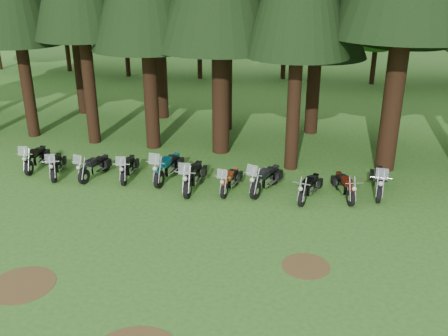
{
  "coord_description": "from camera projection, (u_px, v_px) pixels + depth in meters",
  "views": [
    {
      "loc": [
        4.69,
        -11.99,
        8.0
      ],
      "look_at": [
        1.15,
        5.0,
        1.0
      ],
      "focal_mm": 40.0,
      "sensor_mm": 36.0,
      "label": 1
    }
  ],
  "objects": [
    {
      "name": "ground",
      "position": [
        152.0,
        258.0,
        14.76
      ],
      "size": [
        120.0,
        120.0,
        0.0
      ],
      "primitive_type": "plane",
      "color": "#2C611E",
      "rests_on": "ground"
    },
    {
      "name": "decid_2",
      "position": [
        127.0,
        11.0,
        37.38
      ],
      "size": [
        6.72,
        6.53,
        8.4
      ],
      "color": "black",
      "rests_on": "ground"
    },
    {
      "name": "decid_3",
      "position": [
        202.0,
        18.0,
        36.79
      ],
      "size": [
        6.12,
        5.95,
        7.65
      ],
      "color": "black",
      "rests_on": "ground"
    },
    {
      "name": "decid_4",
      "position": [
        289.0,
        20.0,
        36.73
      ],
      "size": [
        5.93,
        5.76,
        7.41
      ],
      "color": "black",
      "rests_on": "ground"
    },
    {
      "name": "dirt_patch_0",
      "position": [
        22.0,
        285.0,
        13.51
      ],
      "size": [
        1.8,
        1.8,
        0.01
      ],
      "primitive_type": "cylinder",
      "color": "#4C3D1E",
      "rests_on": "ground"
    },
    {
      "name": "dirt_patch_1",
      "position": [
        306.0,
        266.0,
        14.36
      ],
      "size": [
        1.4,
        1.4,
        0.01
      ],
      "primitive_type": "cylinder",
      "color": "#4C3D1E",
      "rests_on": "ground"
    },
    {
      "name": "motorcycle_0",
      "position": [
        36.0,
        159.0,
        21.17
      ],
      "size": [
        0.57,
        2.17,
        1.36
      ],
      "rotation": [
        0.0,
        0.0,
        0.14
      ],
      "color": "black",
      "rests_on": "ground"
    },
    {
      "name": "motorcycle_1",
      "position": [
        56.0,
        166.0,
        20.45
      ],
      "size": [
        0.94,
        2.02,
        1.3
      ],
      "rotation": [
        0.0,
        0.0,
        0.35
      ],
      "color": "black",
      "rests_on": "ground"
    },
    {
      "name": "motorcycle_2",
      "position": [
        94.0,
        167.0,
        20.27
      ],
      "size": [
        0.65,
        2.1,
        1.32
      ],
      "rotation": [
        0.0,
        0.0,
        -0.19
      ],
      "color": "black",
      "rests_on": "ground"
    },
    {
      "name": "motorcycle_3",
      "position": [
        128.0,
        168.0,
        20.19
      ],
      "size": [
        0.56,
        2.09,
        1.31
      ],
      "rotation": [
        0.0,
        0.0,
        0.15
      ],
      "color": "black",
      "rests_on": "ground"
    },
    {
      "name": "motorcycle_4",
      "position": [
        168.0,
        168.0,
        20.01
      ],
      "size": [
        0.59,
        2.45,
        1.54
      ],
      "rotation": [
        0.0,
        0.0,
        -0.11
      ],
      "color": "black",
      "rests_on": "ground"
    },
    {
      "name": "motorcycle_5",
      "position": [
        193.0,
        177.0,
        19.15
      ],
      "size": [
        0.45,
        2.41,
        1.52
      ],
      "rotation": [
        0.0,
        0.0,
        0.01
      ],
      "color": "black",
      "rests_on": "ground"
    },
    {
      "name": "motorcycle_6",
      "position": [
        230.0,
        181.0,
        19.04
      ],
      "size": [
        0.5,
        2.0,
        1.26
      ],
      "rotation": [
        0.0,
        0.0,
        -0.12
      ],
      "color": "black",
      "rests_on": "ground"
    },
    {
      "name": "motorcycle_7",
      "position": [
        265.0,
        180.0,
        18.97
      ],
      "size": [
        1.06,
        2.26,
        1.45
      ],
      "rotation": [
        0.0,
        0.0,
        -0.35
      ],
      "color": "black",
      "rests_on": "ground"
    },
    {
      "name": "motorcycle_8",
      "position": [
        309.0,
        188.0,
        18.41
      ],
      "size": [
        0.68,
        2.01,
        0.84
      ],
      "rotation": [
        0.0,
        0.0,
        -0.27
      ],
      "color": "black",
      "rests_on": "ground"
    },
    {
      "name": "motorcycle_9",
      "position": [
        345.0,
        187.0,
        18.52
      ],
      "size": [
        0.73,
        1.99,
        0.83
      ],
      "rotation": [
        0.0,
        0.0,
        0.3
      ],
      "color": "black",
      "rests_on": "ground"
    },
    {
      "name": "motorcycle_10",
      "position": [
        379.0,
        182.0,
        18.78
      ],
      "size": [
        0.47,
        2.31,
        1.45
      ],
      "rotation": [
        0.0,
        0.0,
        -0.06
      ],
      "color": "black",
      "rests_on": "ground"
    }
  ]
}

